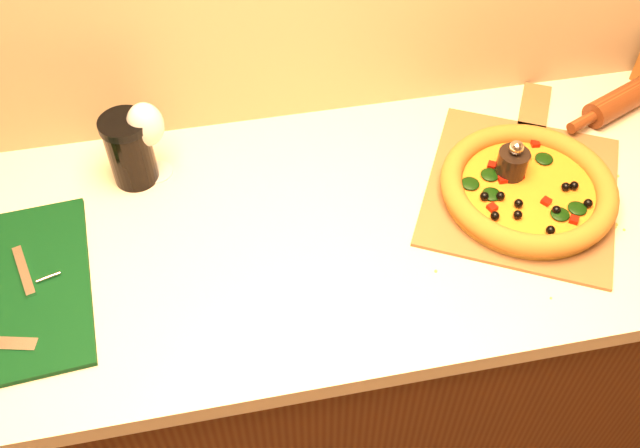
{
  "coord_description": "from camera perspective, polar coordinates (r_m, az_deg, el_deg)",
  "views": [
    {
      "loc": [
        -0.14,
        0.55,
        1.94
      ],
      "look_at": [
        0.02,
        1.38,
        0.96
      ],
      "focal_mm": 40.0,
      "sensor_mm": 36.0,
      "label": 1
    }
  ],
  "objects": [
    {
      "name": "rolling_pin",
      "position": [
        1.75,
        24.04,
        9.61
      ],
      "size": [
        0.4,
        0.19,
        0.06
      ],
      "rotation": [
        0.0,
        0.0,
        0.41
      ],
      "color": "#52200E",
      "rests_on": "countertop"
    },
    {
      "name": "pizza_peel",
      "position": [
        1.49,
        15.86,
        3.08
      ],
      "size": [
        0.51,
        0.58,
        0.01
      ],
      "rotation": [
        0.0,
        0.0,
        -0.49
      ],
      "color": "brown",
      "rests_on": "countertop"
    },
    {
      "name": "pizza",
      "position": [
        1.45,
        16.29,
        2.78
      ],
      "size": [
        0.34,
        0.34,
        0.05
      ],
      "color": "gold",
      "rests_on": "pizza_peel"
    },
    {
      "name": "cabinet",
      "position": [
        1.75,
        -0.96,
        -10.22
      ],
      "size": [
        2.8,
        0.65,
        0.86
      ],
      "primitive_type": "cube",
      "color": "#49220F",
      "rests_on": "ground"
    },
    {
      "name": "cutting_board",
      "position": [
        1.38,
        -23.58,
        -5.03
      ],
      "size": [
        0.31,
        0.4,
        0.03
      ],
      "rotation": [
        0.0,
        0.0,
        0.08
      ],
      "color": "black",
      "rests_on": "countertop"
    },
    {
      "name": "pepper_grinder",
      "position": [
        1.45,
        15.02,
        4.38
      ],
      "size": [
        0.06,
        0.06,
        0.11
      ],
      "color": "black",
      "rests_on": "countertop"
    },
    {
      "name": "dark_jar",
      "position": [
        1.45,
        -14.97,
        5.76
      ],
      "size": [
        0.09,
        0.09,
        0.15
      ],
      "color": "black",
      "rests_on": "countertop"
    },
    {
      "name": "countertop",
      "position": [
        1.38,
        -1.2,
        -0.73
      ],
      "size": [
        2.84,
        0.68,
        0.04
      ],
      "primitive_type": "cube",
      "color": "beige",
      "rests_on": "cabinet"
    },
    {
      "name": "wine_glass",
      "position": [
        1.41,
        -13.76,
        7.57
      ],
      "size": [
        0.07,
        0.07,
        0.18
      ],
      "color": "silver",
      "rests_on": "countertop"
    }
  ]
}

